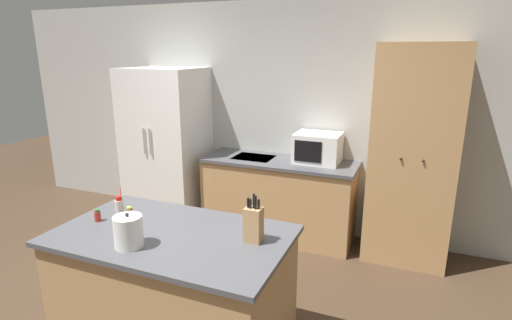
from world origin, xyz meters
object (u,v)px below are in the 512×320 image
microwave (318,148)px  refrigerator (167,147)px  spice_bottle_tall_dark (130,213)px  spice_bottle_short_red (120,208)px  knife_block (254,224)px  spice_bottle_amber_oil (98,216)px  fire_extinguisher (125,201)px  kettle (128,231)px  pantry_cabinet (412,157)px

microwave → refrigerator: bearing=-175.5°
spice_bottle_tall_dark → spice_bottle_short_red: spice_bottle_short_red is taller
knife_block → spice_bottle_short_red: knife_block is taller
spice_bottle_amber_oil → spice_bottle_tall_dark: bearing=33.1°
spice_bottle_tall_dark → spice_bottle_short_red: size_ratio=0.55×
spice_bottle_short_red → fire_extinguisher: spice_bottle_short_red is taller
spice_bottle_tall_dark → knife_block: bearing=0.7°
spice_bottle_short_red → spice_bottle_amber_oil: bearing=-136.5°
knife_block → spice_bottle_amber_oil: bearing=-173.4°
kettle → spice_bottle_amber_oil: bearing=154.3°
spice_bottle_amber_oil → kettle: (0.46, -0.22, 0.06)m
kettle → fire_extinguisher: 2.81m
microwave → kettle: bearing=-105.2°
microwave → fire_extinguisher: (-2.41, -0.28, -0.86)m
knife_block → fire_extinguisher: 3.10m
knife_block → spice_bottle_short_red: (-1.04, -0.03, -0.04)m
kettle → fire_extinguisher: kettle is taller
spice_bottle_tall_dark → kettle: kettle is taller
fire_extinguisher → spice_bottle_short_red: bearing=-49.7°
spice_bottle_tall_dark → fire_extinguisher: (-1.52, 1.68, -0.73)m
refrigerator → pantry_cabinet: pantry_cabinet is taller
refrigerator → spice_bottle_tall_dark: 2.04m
pantry_cabinet → knife_block: bearing=-115.0°
spice_bottle_tall_dark → spice_bottle_amber_oil: size_ratio=1.05×
microwave → fire_extinguisher: microwave is taller
refrigerator → pantry_cabinet: size_ratio=0.88×
microwave → fire_extinguisher: bearing=-173.3°
pantry_cabinet → spice_bottle_short_red: pantry_cabinet is taller
refrigerator → fire_extinguisher: refrigerator is taller
spice_bottle_tall_dark → fire_extinguisher: 2.38m
knife_block → fire_extinguisher: size_ratio=0.71×
pantry_cabinet → microwave: (-0.95, 0.06, -0.01)m
pantry_cabinet → spice_bottle_amber_oil: 2.87m
refrigerator → spice_bottle_tall_dark: refrigerator is taller
refrigerator → spice_bottle_amber_oil: refrigerator is taller
spice_bottle_amber_oil → knife_block: bearing=6.6°
microwave → spice_bottle_amber_oil: (-1.08, -2.09, -0.12)m
knife_block → spice_bottle_amber_oil: (-1.15, -0.13, -0.08)m
spice_bottle_short_red → fire_extinguisher: (-1.44, 1.70, -0.77)m
knife_block → pantry_cabinet: bearing=65.0°
pantry_cabinet → spice_bottle_tall_dark: 2.66m
pantry_cabinet → spice_bottle_amber_oil: (-2.03, -2.03, -0.14)m
pantry_cabinet → spice_bottle_amber_oil: size_ratio=24.46×
knife_block → refrigerator: bearing=136.2°
microwave → spice_bottle_tall_dark: size_ratio=5.21×
microwave → pantry_cabinet: bearing=-3.6°
spice_bottle_short_red → spice_bottle_amber_oil: size_ratio=1.90×
kettle → microwave: bearing=74.8°
pantry_cabinet → knife_block: pantry_cabinet is taller
spice_bottle_short_red → fire_extinguisher: bearing=130.3°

